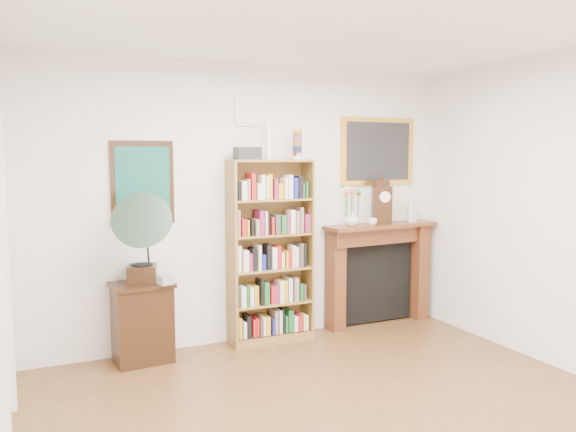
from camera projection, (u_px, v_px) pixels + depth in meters
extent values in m
cube|color=white|center=(393.00, 2.00, 3.31)|extent=(4.50, 5.00, 0.01)
cube|color=white|center=(248.00, 205.00, 5.72)|extent=(4.50, 0.01, 2.80)
cube|color=white|center=(4.00, 273.00, 4.10)|extent=(0.08, 0.08, 2.10)
cube|color=black|center=(143.00, 183.00, 5.24)|extent=(0.58, 0.03, 0.78)
cube|color=#12554B|center=(143.00, 183.00, 5.23)|extent=(0.50, 0.01, 0.67)
cube|color=white|center=(247.00, 111.00, 5.60)|extent=(0.26, 0.03, 0.30)
cube|color=silver|center=(248.00, 110.00, 5.59)|extent=(0.22, 0.01, 0.26)
cube|color=gold|center=(378.00, 151.00, 6.28)|extent=(0.95, 0.03, 0.75)
cube|color=#262628|center=(379.00, 151.00, 6.27)|extent=(0.82, 0.01, 0.65)
cube|color=brown|center=(232.00, 255.00, 5.52)|extent=(0.03, 0.30, 1.86)
cube|color=brown|center=(307.00, 249.00, 5.86)|extent=(0.03, 0.30, 1.86)
cube|color=brown|center=(270.00, 161.00, 5.59)|extent=(0.86, 0.31, 0.03)
cube|color=brown|center=(271.00, 337.00, 5.78)|extent=(0.86, 0.31, 0.08)
cube|color=brown|center=(265.00, 250.00, 5.82)|extent=(0.86, 0.02, 1.86)
cube|color=brown|center=(271.00, 303.00, 5.75)|extent=(0.81, 0.29, 0.02)
cube|color=brown|center=(271.00, 269.00, 5.71)|extent=(0.81, 0.29, 0.02)
cube|color=brown|center=(271.00, 234.00, 5.67)|extent=(0.81, 0.29, 0.02)
cube|color=brown|center=(271.00, 200.00, 5.63)|extent=(0.81, 0.29, 0.02)
cube|color=black|center=(143.00, 322.00, 5.17)|extent=(0.58, 0.44, 0.74)
cube|color=#4B2611|center=(335.00, 280.00, 6.10)|extent=(0.17, 0.21, 1.11)
cube|color=#4B2611|center=(418.00, 272.00, 6.55)|extent=(0.17, 0.21, 1.11)
cube|color=#4B2611|center=(379.00, 235.00, 6.28)|extent=(1.27, 0.30, 0.18)
cube|color=#4B2611|center=(381.00, 226.00, 6.23)|extent=(1.38, 0.42, 0.04)
cube|color=black|center=(375.00, 282.00, 6.39)|extent=(0.92, 0.09, 0.89)
cube|color=black|center=(142.00, 274.00, 5.15)|extent=(0.31, 0.31, 0.16)
cylinder|color=black|center=(142.00, 265.00, 5.14)|extent=(0.24, 0.24, 0.01)
cone|color=#2D4132|center=(144.00, 229.00, 4.96)|extent=(0.65, 0.75, 0.66)
cube|color=#B5B4C1|center=(165.00, 280.00, 5.06)|extent=(0.15, 0.15, 0.08)
cube|color=black|center=(382.00, 205.00, 6.21)|extent=(0.24, 0.18, 0.42)
cylinder|color=white|center=(385.00, 197.00, 6.15)|extent=(0.12, 0.06, 0.12)
cube|color=black|center=(382.00, 184.00, 6.19)|extent=(0.18, 0.14, 0.08)
imported|color=silver|center=(352.00, 219.00, 6.04)|extent=(0.16, 0.16, 0.16)
imported|color=white|center=(373.00, 222.00, 6.11)|extent=(0.13, 0.13, 0.08)
cylinder|color=silver|center=(411.00, 212.00, 6.39)|extent=(0.07, 0.07, 0.24)
cylinder|color=silver|center=(414.00, 213.00, 6.44)|extent=(0.06, 0.06, 0.20)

